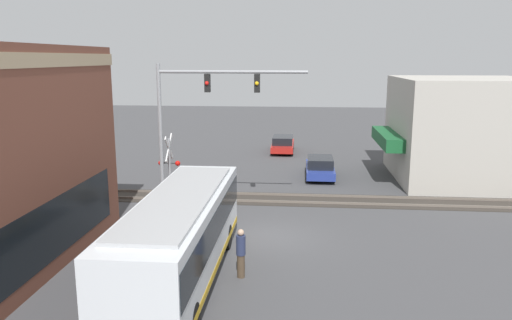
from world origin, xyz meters
TOP-DOWN VIEW (x-y plane):
  - ground_plane at (0.00, 0.00)m, footprint 120.00×120.00m
  - shop_building at (11.99, -11.61)m, footprint 9.11×9.48m
  - city_bus at (-4.63, 2.80)m, footprint 10.72×2.59m
  - traffic_signal_gantry at (3.80, 3.82)m, footprint 0.42×7.52m
  - crossing_signal at (4.44, 5.59)m, footprint 1.41×1.18m
  - rail_track_near at (6.00, 0.00)m, footprint 2.60×60.00m
  - parked_car_blue at (11.50, -2.60)m, footprint 4.49×1.82m
  - parked_car_red at (20.38, 0.20)m, footprint 4.69×1.82m
  - pedestrian_at_crossing at (4.01, 4.76)m, footprint 0.34×0.34m
  - pedestrian_near_bus at (-4.18, 0.74)m, footprint 0.34×0.34m

SIDE VIEW (x-z plane):
  - ground_plane at x=0.00m, z-range 0.00..0.00m
  - rail_track_near at x=6.00m, z-range -0.05..0.10m
  - parked_car_red at x=20.38m, z-range -0.04..1.32m
  - parked_car_blue at x=11.50m, z-range -0.04..1.34m
  - pedestrian_at_crossing at x=4.01m, z-range 0.02..1.75m
  - pedestrian_near_bus at x=-4.18m, z-range 0.02..1.83m
  - city_bus at x=-4.63m, z-range 0.16..3.27m
  - crossing_signal at x=4.44m, z-range 0.39..4.20m
  - shop_building at x=11.99m, z-range -0.01..6.52m
  - traffic_signal_gantry at x=3.80m, z-range 1.67..9.15m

